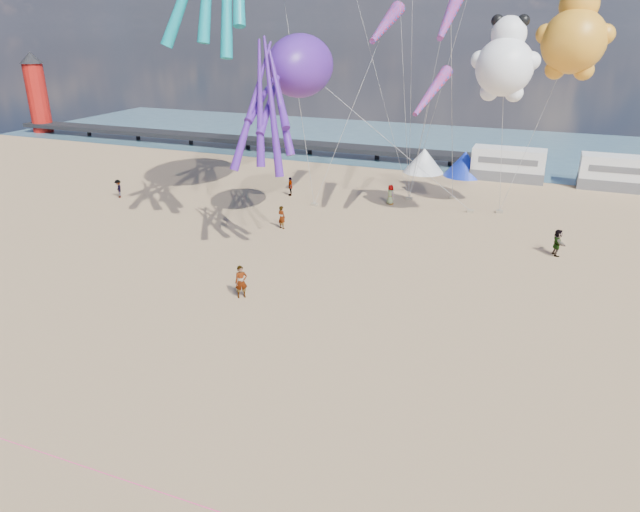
{
  "coord_description": "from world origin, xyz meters",
  "views": [
    {
      "loc": [
        9.08,
        -15.98,
        13.6
      ],
      "look_at": [
        0.36,
        6.0,
        4.05
      ],
      "focal_mm": 32.0,
      "sensor_mm": 36.0,
      "label": 1
    }
  ],
  "objects_px": {
    "beachgoer_5": "(282,217)",
    "sandbag_b": "(470,211)",
    "sandbag_d": "(453,197)",
    "sandbag_c": "(500,212)",
    "windsock_left": "(386,24)",
    "motorhome_0": "(508,164)",
    "standing_person": "(241,282)",
    "beachgoer_2": "(118,189)",
    "tent_blue": "(465,164)",
    "kite_octopus_purple": "(300,66)",
    "sandbag_e": "(409,199)",
    "kite_teddy_orange": "(574,42)",
    "windsock_right": "(432,92)",
    "tent_white": "(424,160)",
    "windsock_mid": "(451,13)",
    "beachgoer_4": "(557,242)",
    "beachgoer_3": "(290,186)",
    "kite_panda": "(504,67)",
    "sandbag_a": "(314,205)",
    "motorhome_1": "(619,173)",
    "lighthouse": "(38,98)",
    "beachgoer_0": "(390,194)"
  },
  "relations": [
    {
      "from": "beachgoer_5",
      "to": "sandbag_b",
      "type": "height_order",
      "value": "beachgoer_5"
    },
    {
      "from": "motorhome_1",
      "to": "beachgoer_4",
      "type": "xyz_separation_m",
      "value": [
        -4.89,
        -18.99,
        -0.63
      ]
    },
    {
      "from": "standing_person",
      "to": "sandbag_b",
      "type": "relative_size",
      "value": 3.63
    },
    {
      "from": "lighthouse",
      "to": "kite_octopus_purple",
      "type": "relative_size",
      "value": 0.88
    },
    {
      "from": "tent_white",
      "to": "standing_person",
      "type": "height_order",
      "value": "tent_white"
    },
    {
      "from": "lighthouse",
      "to": "kite_teddy_orange",
      "type": "distance_m",
      "value": 68.52
    },
    {
      "from": "beachgoer_4",
      "to": "windsock_right",
      "type": "bearing_deg",
      "value": 55.42
    },
    {
      "from": "motorhome_0",
      "to": "sandbag_a",
      "type": "relative_size",
      "value": 13.2
    },
    {
      "from": "kite_octopus_purple",
      "to": "kite_teddy_orange",
      "type": "relative_size",
      "value": 1.46
    },
    {
      "from": "windsock_left",
      "to": "motorhome_0",
      "type": "bearing_deg",
      "value": 60.03
    },
    {
      "from": "beachgoer_5",
      "to": "sandbag_d",
      "type": "height_order",
      "value": "beachgoer_5"
    },
    {
      "from": "windsock_left",
      "to": "sandbag_d",
      "type": "bearing_deg",
      "value": 51.13
    },
    {
      "from": "sandbag_a",
      "to": "sandbag_c",
      "type": "xyz_separation_m",
      "value": [
        14.23,
        3.6,
        0.0
      ]
    },
    {
      "from": "lighthouse",
      "to": "beachgoer_0",
      "type": "xyz_separation_m",
      "value": [
        53.8,
        -15.93,
        -3.69
      ]
    },
    {
      "from": "sandbag_a",
      "to": "kite_octopus_purple",
      "type": "bearing_deg",
      "value": -75.73
    },
    {
      "from": "lighthouse",
      "to": "sandbag_c",
      "type": "distance_m",
      "value": 64.36
    },
    {
      "from": "standing_person",
      "to": "beachgoer_2",
      "type": "distance_m",
      "value": 23.27
    },
    {
      "from": "motorhome_0",
      "to": "beachgoer_2",
      "type": "height_order",
      "value": "motorhome_0"
    },
    {
      "from": "tent_white",
      "to": "beachgoer_2",
      "type": "height_order",
      "value": "tent_white"
    },
    {
      "from": "standing_person",
      "to": "beachgoer_3",
      "type": "relative_size",
      "value": 1.12
    },
    {
      "from": "tent_white",
      "to": "beachgoer_0",
      "type": "xyz_separation_m",
      "value": [
        -0.2,
        -11.93,
        -0.39
      ]
    },
    {
      "from": "beachgoer_4",
      "to": "motorhome_1",
      "type": "bearing_deg",
      "value": -33.16
    },
    {
      "from": "tent_blue",
      "to": "standing_person",
      "type": "xyz_separation_m",
      "value": [
        -7.08,
        -31.76,
        -0.29
      ]
    },
    {
      "from": "beachgoer_4",
      "to": "kite_panda",
      "type": "height_order",
      "value": "kite_panda"
    },
    {
      "from": "sandbag_a",
      "to": "kite_teddy_orange",
      "type": "bearing_deg",
      "value": 4.86
    },
    {
      "from": "beachgoer_4",
      "to": "windsock_mid",
      "type": "height_order",
      "value": "windsock_mid"
    },
    {
      "from": "motorhome_1",
      "to": "beachgoer_2",
      "type": "bearing_deg",
      "value": -154.97
    },
    {
      "from": "sandbag_b",
      "to": "beachgoer_3",
      "type": "bearing_deg",
      "value": -177.09
    },
    {
      "from": "sandbag_d",
      "to": "sandbag_c",
      "type": "bearing_deg",
      "value": -33.25
    },
    {
      "from": "standing_person",
      "to": "beachgoer_2",
      "type": "bearing_deg",
      "value": 106.88
    },
    {
      "from": "kite_octopus_purple",
      "to": "windsock_left",
      "type": "bearing_deg",
      "value": 39.79
    },
    {
      "from": "motorhome_0",
      "to": "beachgoer_4",
      "type": "bearing_deg",
      "value": -76.35
    },
    {
      "from": "beachgoer_0",
      "to": "sandbag_e",
      "type": "distance_m",
      "value": 2.25
    },
    {
      "from": "sandbag_c",
      "to": "kite_octopus_purple",
      "type": "height_order",
      "value": "kite_octopus_purple"
    },
    {
      "from": "sandbag_a",
      "to": "windsock_left",
      "type": "relative_size",
      "value": 0.08
    },
    {
      "from": "beachgoer_5",
      "to": "tent_blue",
      "type": "bearing_deg",
      "value": -96.38
    },
    {
      "from": "kite_octopus_purple",
      "to": "windsock_right",
      "type": "relative_size",
      "value": 1.98
    },
    {
      "from": "kite_teddy_orange",
      "to": "beachgoer_3",
      "type": "bearing_deg",
      "value": -156.62
    },
    {
      "from": "motorhome_1",
      "to": "beachgoer_3",
      "type": "height_order",
      "value": "motorhome_1"
    },
    {
      "from": "sandbag_e",
      "to": "kite_teddy_orange",
      "type": "height_order",
      "value": "kite_teddy_orange"
    },
    {
      "from": "beachgoer_2",
      "to": "kite_panda",
      "type": "distance_m",
      "value": 32.02
    },
    {
      "from": "beachgoer_5",
      "to": "windsock_mid",
      "type": "distance_m",
      "value": 17.3
    },
    {
      "from": "tent_blue",
      "to": "standing_person",
      "type": "distance_m",
      "value": 32.54
    },
    {
      "from": "windsock_left",
      "to": "beachgoer_5",
      "type": "bearing_deg",
      "value": -128.29
    },
    {
      "from": "sandbag_d",
      "to": "standing_person",
      "type": "bearing_deg",
      "value": -107.56
    },
    {
      "from": "beachgoer_2",
      "to": "sandbag_d",
      "type": "height_order",
      "value": "beachgoer_2"
    },
    {
      "from": "tent_blue",
      "to": "windsock_left",
      "type": "bearing_deg",
      "value": -107.74
    },
    {
      "from": "standing_person",
      "to": "kite_octopus_purple",
      "type": "relative_size",
      "value": 0.18
    },
    {
      "from": "sandbag_a",
      "to": "beachgoer_5",
      "type": "bearing_deg",
      "value": -90.72
    },
    {
      "from": "tent_blue",
      "to": "beachgoer_0",
      "type": "xyz_separation_m",
      "value": [
        -4.2,
        -11.93,
        -0.39
      ]
    }
  ]
}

